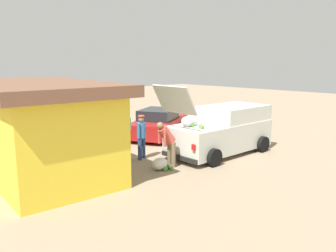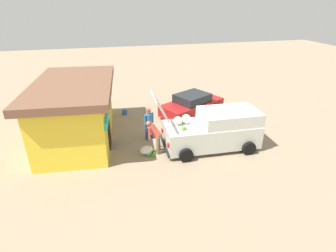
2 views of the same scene
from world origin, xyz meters
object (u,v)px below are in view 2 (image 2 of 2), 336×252
customer_bending (155,134)px  parked_sedan (192,105)px  paint_bucket (125,112)px  unloaded_banana_pile (147,150)px  storefront_bar (77,111)px  delivery_van (215,130)px  vendor_standing (149,122)px

customer_bending → parked_sedan: bearing=-38.7°
parked_sedan → paint_bucket: (1.05, 4.04, -0.47)m
customer_bending → unloaded_banana_pile: 0.86m
customer_bending → paint_bucket: customer_bending is taller
parked_sedan → storefront_bar: bearing=103.4°
paint_bucket → delivery_van: bearing=-142.9°
unloaded_banana_pile → paint_bucket: (4.97, 0.58, -0.02)m
delivery_van → vendor_standing: (1.54, 2.88, 0.02)m
vendor_standing → unloaded_banana_pile: 1.68m
storefront_bar → parked_sedan: storefront_bar is taller
storefront_bar → delivery_van: storefront_bar is taller
vendor_standing → paint_bucket: vendor_standing is taller
vendor_standing → customer_bending: vendor_standing is taller
vendor_standing → delivery_van: bearing=-118.1°
customer_bending → storefront_bar: bearing=56.7°
delivery_van → storefront_bar: bearing=68.8°
unloaded_banana_pile → paint_bucket: bearing=6.6°
paint_bucket → customer_bending: bearing=-168.8°
parked_sedan → paint_bucket: parked_sedan is taller
storefront_bar → customer_bending: 4.19m
parked_sedan → paint_bucket: size_ratio=12.87×
parked_sedan → unloaded_banana_pile: parked_sedan is taller
storefront_bar → paint_bucket: bearing=-43.9°
vendor_standing → unloaded_banana_pile: bearing=165.7°
delivery_van → customer_bending: delivery_van is taller
storefront_bar → vendor_standing: bearing=-104.9°
vendor_standing → unloaded_banana_pile: (-1.45, 0.37, -0.76)m
customer_bending → paint_bucket: (4.89, 0.97, -0.79)m
delivery_van → parked_sedan: bearing=-3.0°
paint_bucket → parked_sedan: bearing=-104.5°
customer_bending → delivery_van: bearing=-93.5°
vendor_standing → paint_bucket: bearing=15.1°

